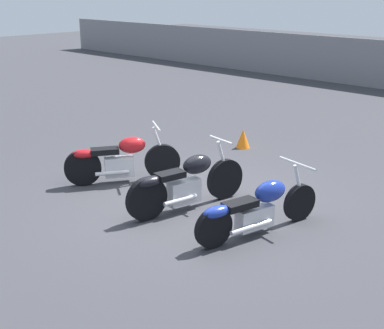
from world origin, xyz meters
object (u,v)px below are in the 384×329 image
object	(u,v)px
motorcycle_slot_2	(257,208)
traffic_cone_near	(243,138)
motorcycle_slot_1	(186,183)
motorcycle_slot_0	(121,159)

from	to	relation	value
motorcycle_slot_2	traffic_cone_near	size ratio (longest dim) A/B	5.19
motorcycle_slot_1	motorcycle_slot_2	world-z (taller)	motorcycle_slot_1
motorcycle_slot_0	motorcycle_slot_2	size ratio (longest dim) A/B	0.85
motorcycle_slot_1	motorcycle_slot_0	bearing A→B (deg)	-171.84
traffic_cone_near	motorcycle_slot_2	bearing A→B (deg)	-48.60
motorcycle_slot_1	traffic_cone_near	size ratio (longest dim) A/B	5.24
motorcycle_slot_2	traffic_cone_near	bearing A→B (deg)	143.44
motorcycle_slot_1	traffic_cone_near	world-z (taller)	motorcycle_slot_1
motorcycle_slot_0	motorcycle_slot_2	world-z (taller)	motorcycle_slot_0
motorcycle_slot_0	traffic_cone_near	xyz separation A→B (m)	(0.22, 3.22, -0.22)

